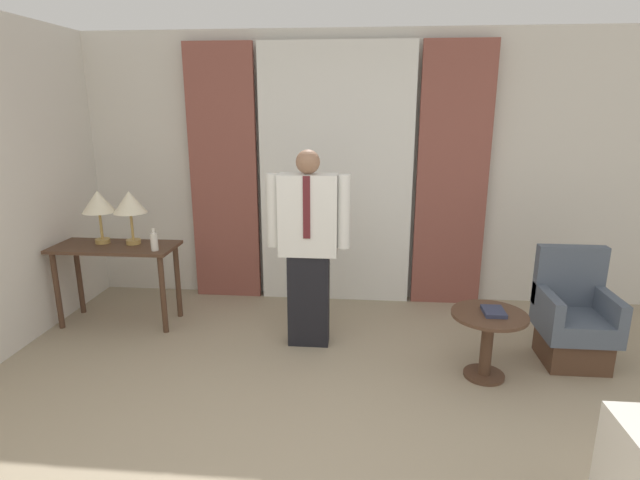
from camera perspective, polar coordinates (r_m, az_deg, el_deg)
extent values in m
cube|color=silver|center=(5.15, 1.89, 8.03)|extent=(10.00, 0.06, 2.70)
cube|color=white|center=(5.03, 1.80, 7.17)|extent=(1.52, 0.06, 2.58)
cube|color=brown|center=(5.22, -10.94, 7.20)|extent=(0.69, 0.06, 2.58)
cube|color=brown|center=(5.09, 14.86, 6.77)|extent=(0.69, 0.06, 2.58)
cube|color=#4C3323|center=(4.92, -22.40, -0.74)|extent=(1.11, 0.48, 0.03)
cylinder|color=#4C3323|center=(5.13, -27.83, -5.17)|extent=(0.05, 0.05, 0.72)
cylinder|color=#4C3323|center=(4.67, -17.51, -5.97)|extent=(0.05, 0.05, 0.72)
cylinder|color=#4C3323|center=(5.41, -25.82, -3.91)|extent=(0.05, 0.05, 0.72)
cylinder|color=#4C3323|center=(4.98, -15.95, -4.52)|extent=(0.05, 0.05, 0.72)
cylinder|color=tan|center=(5.04, -23.57, -0.09)|extent=(0.13, 0.13, 0.04)
cylinder|color=tan|center=(5.00, -23.75, 1.52)|extent=(0.02, 0.02, 0.25)
cone|color=beige|center=(4.96, -24.02, 4.05)|extent=(0.30, 0.30, 0.20)
cylinder|color=tan|center=(4.90, -20.54, -0.18)|extent=(0.13, 0.13, 0.04)
cylinder|color=tan|center=(4.87, -20.69, 1.48)|extent=(0.02, 0.02, 0.25)
cone|color=beige|center=(4.82, -20.94, 4.08)|extent=(0.30, 0.30, 0.20)
cylinder|color=silver|center=(4.60, -18.42, -0.20)|extent=(0.06, 0.06, 0.16)
cylinder|color=silver|center=(4.58, -18.52, 1.00)|extent=(0.03, 0.03, 0.04)
cube|color=black|center=(4.25, -1.29, -6.80)|extent=(0.34, 0.18, 0.80)
cube|color=white|center=(4.04, -1.36, 2.87)|extent=(0.47, 0.21, 0.66)
cube|color=#5B1E23|center=(3.91, -1.55, 3.71)|extent=(0.06, 0.01, 0.50)
cylinder|color=white|center=(4.07, -5.41, 3.39)|extent=(0.10, 0.10, 0.60)
cylinder|color=white|center=(4.01, 2.76, 3.25)|extent=(0.10, 0.10, 0.60)
sphere|color=#936B51|center=(3.97, -1.39, 8.92)|extent=(0.19, 0.19, 0.19)
cube|color=#4C3323|center=(4.52, 26.82, -10.97)|extent=(0.46, 0.45, 0.25)
cube|color=#4C5666|center=(4.44, 27.14, -8.59)|extent=(0.54, 0.52, 0.16)
cube|color=#4C5666|center=(4.52, 26.63, -3.65)|extent=(0.54, 0.10, 0.50)
cube|color=#4C5666|center=(4.30, 24.58, -6.60)|extent=(0.08, 0.52, 0.18)
cube|color=#4C5666|center=(4.47, 30.12, -6.48)|extent=(0.08, 0.52, 0.18)
cylinder|color=#4C3323|center=(4.11, 18.21, -14.42)|extent=(0.30, 0.30, 0.02)
cylinder|color=#4C3323|center=(4.00, 18.49, -11.50)|extent=(0.09, 0.09, 0.49)
cylinder|color=#4C3323|center=(3.90, 18.80, -8.11)|extent=(0.55, 0.55, 0.02)
cube|color=#2D334C|center=(3.89, 19.23, -7.73)|extent=(0.15, 0.20, 0.03)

